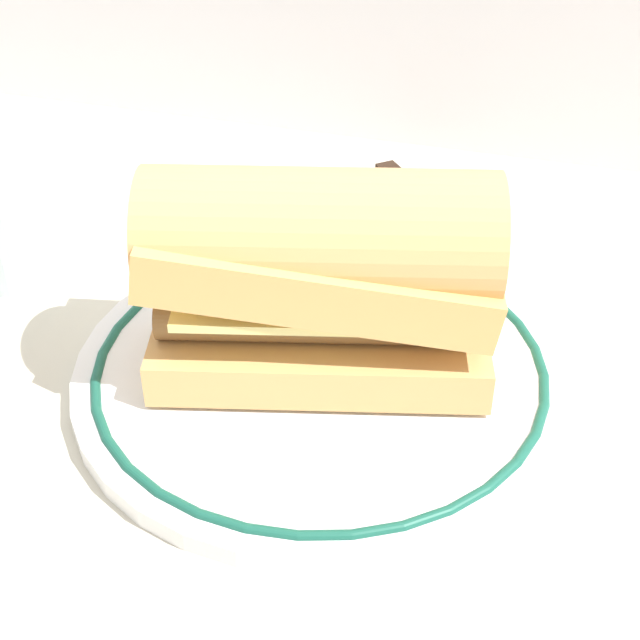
{
  "coord_description": "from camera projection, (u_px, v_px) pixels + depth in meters",
  "views": [
    {
      "loc": [
        0.11,
        -0.38,
        0.36
      ],
      "look_at": [
        -0.01,
        0.03,
        0.04
      ],
      "focal_mm": 53.27,
      "sensor_mm": 36.0,
      "label": 1
    }
  ],
  "objects": [
    {
      "name": "ground_plane",
      "position": [
        319.0,
        421.0,
        0.54
      ],
      "size": [
        1.5,
        1.5,
        0.0
      ],
      "primitive_type": "plane",
      "color": "beige"
    },
    {
      "name": "plate",
      "position": [
        320.0,
        371.0,
        0.56
      ],
      "size": [
        0.29,
        0.29,
        0.01
      ],
      "color": "white",
      "rests_on": "ground_plane"
    },
    {
      "name": "sausage_sandwich",
      "position": [
        320.0,
        272.0,
        0.52
      ],
      "size": [
        0.21,
        0.13,
        0.12
      ],
      "rotation": [
        0.0,
        0.0,
        0.24
      ],
      "color": "#E5AC68",
      "rests_on": "plate"
    },
    {
      "name": "drinking_glass",
      "position": [
        15.0,
        217.0,
        0.64
      ],
      "size": [
        0.07,
        0.07,
        0.1
      ],
      "color": "silver",
      "rests_on": "ground_plane"
    },
    {
      "name": "butter_knife",
      "position": [
        418.0,
        201.0,
        0.73
      ],
      "size": [
        0.1,
        0.12,
        0.01
      ],
      "color": "silver",
      "rests_on": "ground_plane"
    }
  ]
}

